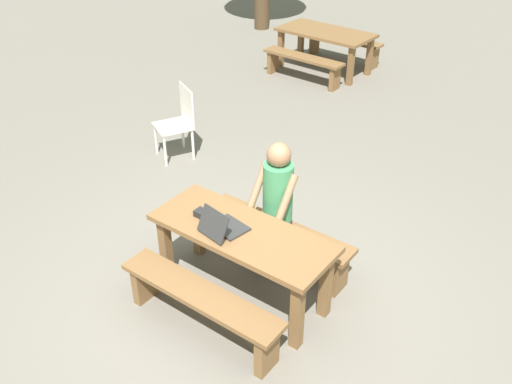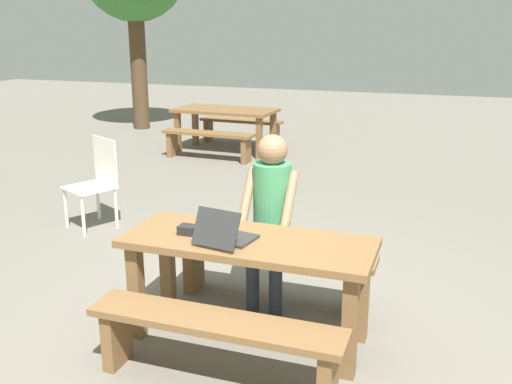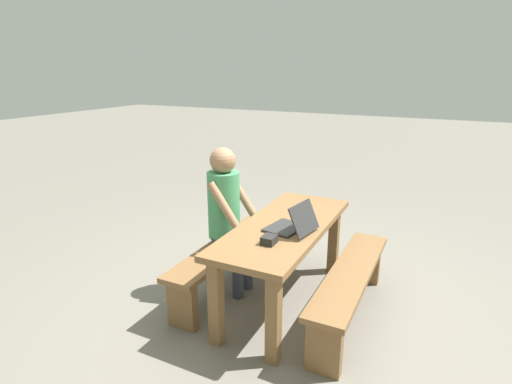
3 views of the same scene
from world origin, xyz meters
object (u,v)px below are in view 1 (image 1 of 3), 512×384
Objects in this scene: picnic_table_mid at (325,37)px; plastic_chair at (179,121)px; laptop at (223,226)px; person_seated at (276,198)px; small_pouch at (202,213)px; picnic_table_front at (242,242)px.

plastic_chair is at bearing -85.69° from picnic_table_mid.
laptop reaches higher than picnic_table_mid.
plastic_chair is at bearing 154.12° from person_seated.
plastic_chair is at bearing -29.03° from laptop.
picnic_table_mid is at bearing -58.09° from laptop.
laptop is at bearing -12.33° from small_pouch.
laptop is at bearing -11.85° from plastic_chair.
picnic_table_front is 0.45m from small_pouch.
laptop is 0.42× the size of plastic_chair.
picnic_table_mid is at bearing 115.65° from person_seated.
small_pouch reaches higher than picnic_table_front.
small_pouch is 2.56m from plastic_chair.
person_seated is 1.41× the size of plastic_chair.
picnic_table_mid is at bearing 109.74° from small_pouch.
picnic_table_mid is at bearing 113.61° from picnic_table_front.
person_seated reaches higher than picnic_table_front.
laptop is 0.23× the size of picnic_table_mid.
small_pouch is at bearing -14.92° from plastic_chair.
plastic_chair is (-1.89, 1.70, -0.27)m from small_pouch.
laptop is 0.30× the size of person_seated.
picnic_table_front is 1.26× the size of person_seated.
plastic_chair is (-2.19, 1.76, -0.29)m from laptop.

